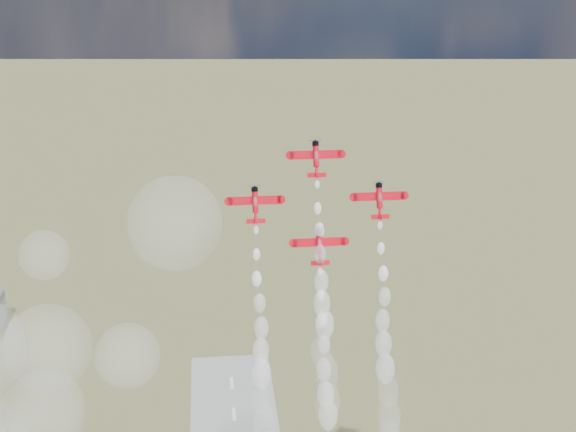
# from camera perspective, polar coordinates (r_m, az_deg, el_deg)

# --- Properties ---
(plane_lead) EXTENTS (10.50, 4.80, 7.16)m
(plane_lead) POSITION_cam_1_polar(r_m,az_deg,el_deg) (161.19, 2.01, 4.13)
(plane_lead) COLOR red
(plane_lead) RESTS_ON ground
(plane_left) EXTENTS (10.50, 4.80, 7.16)m
(plane_left) POSITION_cam_1_polar(r_m,az_deg,el_deg) (159.39, -2.35, 0.86)
(plane_left) COLOR red
(plane_left) RESTS_ON ground
(plane_right) EXTENTS (10.50, 4.80, 7.16)m
(plane_right) POSITION_cam_1_polar(r_m,az_deg,el_deg) (162.75, 6.52, 1.15)
(plane_right) COLOR red
(plane_right) RESTS_ON ground
(plane_slot) EXTENTS (10.50, 4.80, 7.16)m
(plane_slot) POSITION_cam_1_polar(r_m,az_deg,el_deg) (160.46, 2.26, -2.13)
(plane_slot) COLOR red
(plane_slot) RESTS_ON ground
(smoke_trail_lead) EXTENTS (5.49, 19.63, 43.28)m
(smoke_trail_lead) POSITION_cam_1_polar(r_m,az_deg,el_deg) (162.27, 2.62, -9.84)
(smoke_trail_lead) COLOR white
(smoke_trail_lead) RESTS_ON plane_lead
(smoke_trail_left) EXTENTS (5.51, 19.00, 43.45)m
(smoke_trail_left) POSITION_cam_1_polar(r_m,az_deg,el_deg) (162.66, -1.78, -13.14)
(smoke_trail_left) COLOR white
(smoke_trail_left) RESTS_ON plane_left
(smoke_trail_right) EXTENTS (5.18, 18.84, 43.33)m
(smoke_trail_right) POSITION_cam_1_polar(r_m,az_deg,el_deg) (165.93, 7.09, -12.53)
(smoke_trail_right) COLOR white
(smoke_trail_right) RESTS_ON plane_right
(drifted_smoke_cloud) EXTENTS (62.18, 40.94, 56.42)m
(drifted_smoke_cloud) POSITION_cam_1_polar(r_m,az_deg,el_deg) (178.44, -16.67, -8.29)
(drifted_smoke_cloud) COLOR white
(drifted_smoke_cloud) RESTS_ON ground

